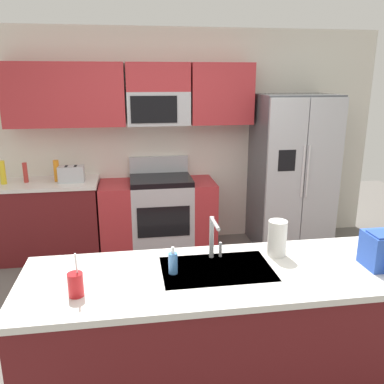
# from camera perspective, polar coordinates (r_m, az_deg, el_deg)

# --- Properties ---
(ground_plane) EXTENTS (9.00, 9.00, 0.00)m
(ground_plane) POSITION_cam_1_polar(r_m,az_deg,el_deg) (3.53, 1.11, -19.39)
(ground_plane) COLOR #66605B
(ground_plane) RESTS_ON ground
(kitchen_wall_unit) EXTENTS (5.20, 0.43, 2.60)m
(kitchen_wall_unit) POSITION_cam_1_polar(r_m,az_deg,el_deg) (4.97, -4.65, 9.28)
(kitchen_wall_unit) COLOR silver
(kitchen_wall_unit) RESTS_ON ground
(back_counter) EXTENTS (1.18, 0.63, 0.90)m
(back_counter) POSITION_cam_1_polar(r_m,az_deg,el_deg) (5.00, -19.56, -3.60)
(back_counter) COLOR maroon
(back_counter) RESTS_ON ground
(range_oven) EXTENTS (1.36, 0.61, 1.10)m
(range_oven) POSITION_cam_1_polar(r_m,az_deg,el_deg) (4.92, -4.76, -3.11)
(range_oven) COLOR #B7BABF
(range_oven) RESTS_ON ground
(refrigerator) EXTENTS (0.90, 0.76, 1.85)m
(refrigerator) POSITION_cam_1_polar(r_m,az_deg,el_deg) (5.09, 13.88, 2.77)
(refrigerator) COLOR #4C4F54
(refrigerator) RESTS_ON ground
(island_counter) EXTENTS (2.58, 0.81, 0.90)m
(island_counter) POSITION_cam_1_polar(r_m,az_deg,el_deg) (2.76, 5.72, -19.32)
(island_counter) COLOR maroon
(island_counter) RESTS_ON ground
(toaster) EXTENTS (0.28, 0.16, 0.18)m
(toaster) POSITION_cam_1_polar(r_m,az_deg,el_deg) (4.75, -16.62, 2.46)
(toaster) COLOR #B7BABF
(toaster) RESTS_ON back_counter
(pepper_mill) EXTENTS (0.05, 0.05, 0.22)m
(pepper_mill) POSITION_cam_1_polar(r_m,az_deg,el_deg) (4.89, -22.42, 2.54)
(pepper_mill) COLOR #B2332D
(pepper_mill) RESTS_ON back_counter
(bottle_yellow) EXTENTS (0.07, 0.07, 0.26)m
(bottle_yellow) POSITION_cam_1_polar(r_m,az_deg,el_deg) (4.91, -25.13, 2.51)
(bottle_yellow) COLOR yellow
(bottle_yellow) RESTS_ON back_counter
(bottle_orange) EXTENTS (0.06, 0.06, 0.24)m
(bottle_orange) POSITION_cam_1_polar(r_m,az_deg,el_deg) (4.82, -18.53, 2.86)
(bottle_orange) COLOR orange
(bottle_orange) RESTS_ON back_counter
(sink_faucet) EXTENTS (0.08, 0.21, 0.28)m
(sink_faucet) POSITION_cam_1_polar(r_m,az_deg,el_deg) (2.61, 3.04, -6.04)
(sink_faucet) COLOR #B7BABF
(sink_faucet) RESTS_ON island_counter
(drink_cup_red) EXTENTS (0.08, 0.08, 0.25)m
(drink_cup_red) POSITION_cam_1_polar(r_m,az_deg,el_deg) (2.32, -16.07, -12.39)
(drink_cup_red) COLOR red
(drink_cup_red) RESTS_ON island_counter
(soap_dispenser) EXTENTS (0.06, 0.06, 0.17)m
(soap_dispenser) POSITION_cam_1_polar(r_m,az_deg,el_deg) (2.47, -2.70, -9.93)
(soap_dispenser) COLOR #4C8CD8
(soap_dispenser) RESTS_ON island_counter
(paper_towel_roll) EXTENTS (0.12, 0.12, 0.24)m
(paper_towel_roll) POSITION_cam_1_polar(r_m,az_deg,el_deg) (2.74, 11.91, -6.38)
(paper_towel_roll) COLOR white
(paper_towel_roll) RESTS_ON island_counter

